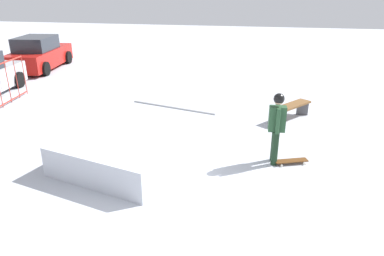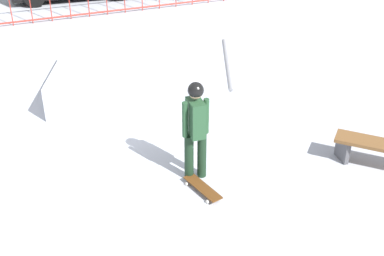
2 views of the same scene
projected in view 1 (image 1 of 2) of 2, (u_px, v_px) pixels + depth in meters
The scene contains 6 objects.
ground_plane at pixel (162, 189), 7.63m from camera, with size 60.00×60.00×0.00m, color #B2B7C1.
skate_ramp at pixel (148, 137), 9.36m from camera, with size 5.90×3.95×0.74m.
skater at pixel (277, 123), 8.36m from camera, with size 0.44×0.39×1.73m.
skateboard at pixel (291, 161), 8.64m from camera, with size 0.46×0.82×0.09m.
park_bench at pixel (291, 108), 11.33m from camera, with size 1.50×1.31×0.48m.
parked_car_red at pixel (39, 54), 17.74m from camera, with size 4.27×2.29×1.60m.
Camera 1 is at (-6.36, -1.82, 4.05)m, focal length 33.95 mm.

